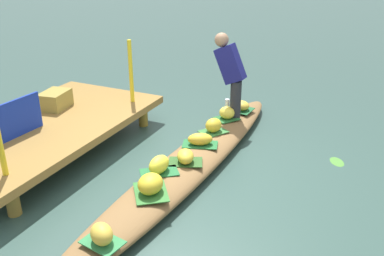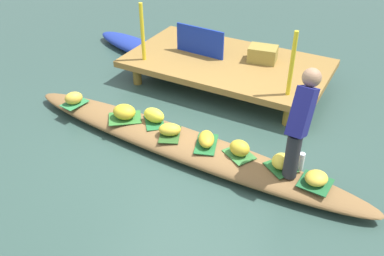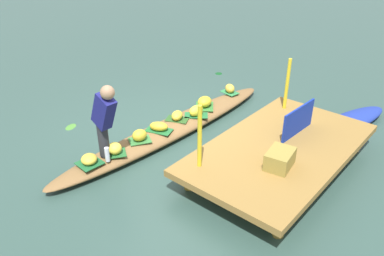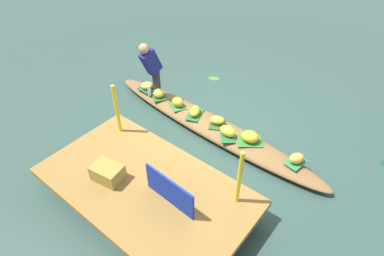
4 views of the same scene
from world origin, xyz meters
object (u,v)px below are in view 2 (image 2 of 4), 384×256
moored_boat (139,48)px  banana_bunch_0 (240,148)px  banana_bunch_2 (154,115)px  banana_bunch_3 (124,112)px  banana_bunch_4 (316,178)px  vendor_boat (182,144)px  water_bottle (301,162)px  banana_bunch_1 (74,98)px  market_banner (200,41)px  banana_bunch_5 (206,139)px  banana_bunch_6 (281,161)px  vendor_person (301,119)px  banana_bunch_7 (170,129)px  produce_crate (263,54)px

moored_boat → banana_bunch_0: size_ratio=8.67×
banana_bunch_0 → banana_bunch_2: (-1.28, 0.13, 0.00)m
banana_bunch_3 → banana_bunch_4: size_ratio=1.20×
vendor_boat → water_bottle: size_ratio=21.86×
moored_boat → water_bottle: (3.72, -2.20, 0.22)m
banana_bunch_1 → banana_bunch_4: bearing=-0.9°
market_banner → banana_bunch_5: bearing=-57.5°
banana_bunch_3 → market_banner: market_banner is taller
banana_bunch_6 → water_bottle: size_ratio=1.02×
vendor_boat → vendor_person: 1.63m
banana_bunch_0 → banana_bunch_3: bearing=179.8°
banana_bunch_3 → banana_bunch_6: (2.20, -0.00, -0.01)m
banana_bunch_6 → banana_bunch_0: bearing=-179.8°
moored_boat → banana_bunch_5: (2.56, -2.27, 0.19)m
banana_bunch_5 → vendor_person: vendor_person is taller
banana_bunch_2 → banana_bunch_7: (0.34, -0.16, -0.02)m
banana_bunch_3 → banana_bunch_7: banana_bunch_3 is taller
produce_crate → vendor_boat: bearing=-95.5°
banana_bunch_4 → banana_bunch_6: 0.43m
banana_bunch_7 → banana_bunch_2: bearing=154.5°
banana_bunch_0 → banana_bunch_7: 0.95m
vendor_person → produce_crate: bearing=118.8°
banana_bunch_7 → vendor_person: (1.59, 0.05, 0.61)m
banana_bunch_6 → produce_crate: produce_crate is taller
banana_bunch_0 → banana_bunch_4: bearing=-4.6°
banana_bunch_2 → banana_bunch_6: bearing=-3.9°
vendor_person → water_bottle: size_ratio=5.36×
water_bottle → vendor_boat: bearing=-176.7°
moored_boat → banana_bunch_6: (3.52, -2.27, 0.20)m
market_banner → banana_bunch_1: bearing=-113.4°
banana_bunch_6 → produce_crate: size_ratio=0.52×
banana_bunch_3 → vendor_boat: bearing=-1.0°
banana_bunch_0 → water_bottle: size_ratio=1.10×
banana_bunch_0 → banana_bunch_1: banana_bunch_0 is taller
moored_boat → banana_bunch_1: size_ratio=8.57×
banana_bunch_5 → vendor_person: 1.25m
moored_boat → water_bottle: 4.33m
banana_bunch_4 → banana_bunch_6: banana_bunch_6 is taller
banana_bunch_1 → banana_bunch_7: banana_bunch_1 is taller
banana_bunch_0 → vendor_boat: bearing=-179.2°
banana_bunch_4 → banana_bunch_5: bearing=176.8°
banana_bunch_3 → banana_bunch_5: (1.24, -0.00, -0.02)m
banana_bunch_3 → banana_bunch_2: bearing=17.0°
banana_bunch_5 → market_banner: market_banner is taller
moored_boat → banana_bunch_7: (2.06, -2.31, 0.19)m
banana_bunch_1 → water_bottle: (3.26, 0.10, 0.02)m
banana_bunch_2 → banana_bunch_7: size_ratio=1.07×
banana_bunch_7 → market_banner: bearing=107.2°
vendor_boat → banana_bunch_2: (-0.51, 0.14, 0.21)m
moored_boat → banana_bunch_1: banana_bunch_1 is taller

